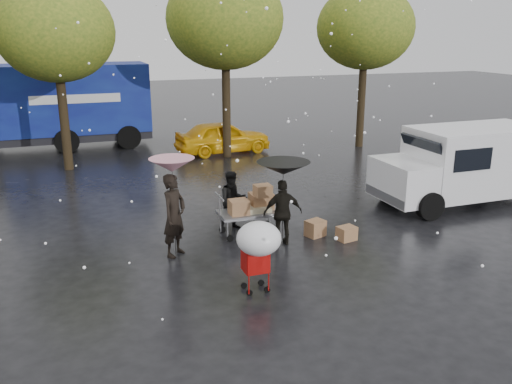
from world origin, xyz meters
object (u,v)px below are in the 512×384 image
object	(u,v)px
person_pink	(174,215)
vendor_cart	(252,206)
white_van	(464,164)
yellow_taxi	(223,137)
shopping_cart	(258,242)
person_black	(283,213)
blue_truck	(55,107)

from	to	relation	value
person_pink	vendor_cart	world-z (taller)	person_pink
white_van	yellow_taxi	world-z (taller)	white_van
person_pink	white_van	world-z (taller)	white_van
vendor_cart	person_pink	bearing A→B (deg)	-162.21
vendor_cart	shopping_cart	world-z (taller)	shopping_cart
person_black	yellow_taxi	bearing A→B (deg)	-89.33
person_black	vendor_cart	size ratio (longest dim) A/B	1.03
white_van	yellow_taxi	size ratio (longest dim) A/B	1.27
yellow_taxi	white_van	bearing A→B (deg)	-157.17
person_pink	yellow_taxi	size ratio (longest dim) A/B	0.48
white_van	blue_truck	distance (m)	16.32
shopping_cart	blue_truck	size ratio (longest dim) A/B	0.18
shopping_cart	person_pink	bearing A→B (deg)	114.32
vendor_cart	shopping_cart	distance (m)	3.24
shopping_cart	white_van	xyz separation A→B (m)	(7.56, 3.40, 0.10)
white_van	person_black	bearing A→B (deg)	-168.81
shopping_cart	blue_truck	bearing A→B (deg)	102.51
person_pink	vendor_cart	bearing A→B (deg)	-26.42
vendor_cart	shopping_cart	xyz separation A→B (m)	(-0.97, -3.07, 0.34)
white_van	shopping_cart	bearing A→B (deg)	-155.81
shopping_cart	blue_truck	xyz separation A→B (m)	(-3.43, 15.45, 0.69)
person_pink	person_black	distance (m)	2.51
person_pink	yellow_taxi	bearing A→B (deg)	23.45
yellow_taxi	vendor_cart	bearing A→B (deg)	162.91
shopping_cart	white_van	world-z (taller)	white_van
person_pink	blue_truck	world-z (taller)	blue_truck
vendor_cart	shopping_cart	size ratio (longest dim) A/B	1.04
person_pink	blue_truck	size ratio (longest dim) A/B	0.23
blue_truck	vendor_cart	bearing A→B (deg)	-70.43
person_black	vendor_cart	world-z (taller)	person_black
person_pink	white_van	bearing A→B (deg)	-37.69
person_pink	blue_truck	bearing A→B (deg)	55.95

